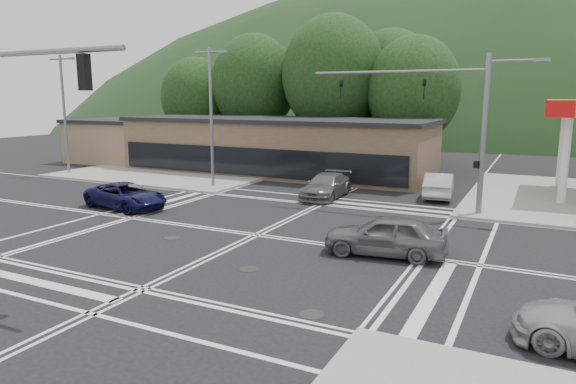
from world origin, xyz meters
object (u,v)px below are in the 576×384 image
at_px(car_northbound, 326,186).
at_px(car_grey_center, 386,235).
at_px(car_queue_b, 386,171).
at_px(car_blue_west, 126,196).
at_px(car_queue_a, 439,185).

bearing_deg(car_northbound, car_grey_center, -58.75).
bearing_deg(car_queue_b, car_northbound, 76.25).
xyz_separation_m(car_blue_west, car_grey_center, (14.83, -1.91, 0.10)).
bearing_deg(car_queue_b, car_blue_west, 53.88).
relative_size(car_blue_west, car_grey_center, 1.07).
distance_m(car_blue_west, car_grey_center, 14.96).
bearing_deg(car_queue_a, car_northbound, 20.03).
height_order(car_grey_center, car_northbound, car_grey_center).
bearing_deg(car_queue_b, car_grey_center, 103.19).
relative_size(car_queue_a, car_queue_b, 1.09).
bearing_deg(car_grey_center, car_blue_west, -105.22).
relative_size(car_grey_center, car_northbound, 0.94).
bearing_deg(car_northbound, car_queue_b, 76.38).
height_order(car_grey_center, car_queue_b, car_grey_center).
bearing_deg(car_blue_west, car_northbound, -39.69).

